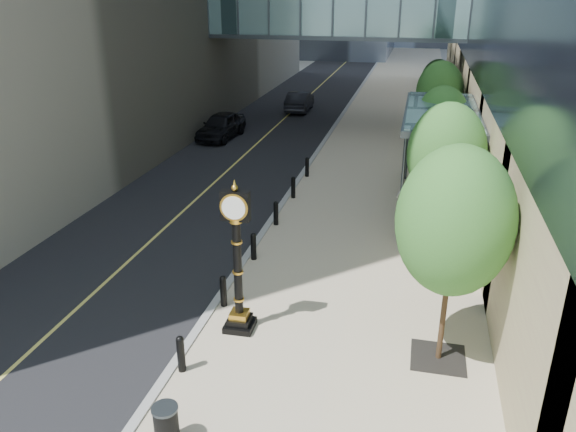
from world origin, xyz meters
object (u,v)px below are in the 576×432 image
object	(u,v)px
pedestrian	(403,202)
car_near	(221,126)
street_clock	(238,269)
car_far	(300,101)
trash_bin	(166,427)

from	to	relation	value
pedestrian	car_near	xyz separation A→B (m)	(-11.82, 11.34, -0.04)
pedestrian	car_near	distance (m)	16.38
street_clock	pedestrian	size ratio (longest dim) A/B	2.65
car_near	car_far	xyz separation A→B (m)	(3.09, 9.42, -0.05)
street_clock	trash_bin	world-z (taller)	street_clock
car_near	car_far	distance (m)	9.91
pedestrian	car_near	world-z (taller)	pedestrian
street_clock	trash_bin	xyz separation A→B (m)	(-0.16, -4.50, -1.42)
street_clock	car_far	distance (m)	30.17
trash_bin	pedestrian	size ratio (longest dim) A/B	0.55
street_clock	car_near	distance (m)	21.81
trash_bin	car_near	xyz separation A→B (m)	(-7.55, 24.87, 0.32)
street_clock	pedestrian	world-z (taller)	street_clock
street_clock	trash_bin	distance (m)	4.72
street_clock	pedestrian	xyz separation A→B (m)	(4.11, 9.03, -1.05)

